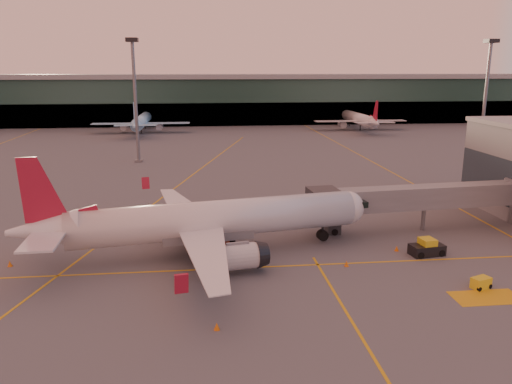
{
  "coord_description": "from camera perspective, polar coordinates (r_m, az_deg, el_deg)",
  "views": [
    {
      "loc": [
        -6.5,
        -41.74,
        19.5
      ],
      "look_at": [
        -0.1,
        16.43,
        5.0
      ],
      "focal_mm": 35.0,
      "sensor_mm": 36.0,
      "label": 1
    }
  ],
  "objects": [
    {
      "name": "main_airplane",
      "position": [
        53.27,
        -5.88,
        -3.38
      ],
      "size": [
        37.88,
        34.36,
        11.48
      ],
      "rotation": [
        0.0,
        0.0,
        0.18
      ],
      "color": "silver",
      "rests_on": "ground"
    },
    {
      "name": "cone_tail",
      "position": [
        56.83,
        -26.31,
        -7.35
      ],
      "size": [
        0.47,
        0.47,
        0.6
      ],
      "color": "orange",
      "rests_on": "ground"
    },
    {
      "name": "gpu_cart",
      "position": [
        50.57,
        24.33,
        -9.46
      ],
      "size": [
        2.02,
        1.61,
        1.03
      ],
      "rotation": [
        0.0,
        0.0,
        0.36
      ],
      "color": "yellow",
      "rests_on": "ground"
    },
    {
      "name": "pushback_tug",
      "position": [
        56.94,
        18.96,
        -6.1
      ],
      "size": [
        3.8,
        2.42,
        1.84
      ],
      "rotation": [
        0.0,
        0.0,
        0.15
      ],
      "color": "black",
      "rests_on": "ground"
    },
    {
      "name": "mast_west_near",
      "position": [
        108.68,
        -13.67,
        11.09
      ],
      "size": [
        2.4,
        2.4,
        25.6
      ],
      "color": "slate",
      "rests_on": "ground"
    },
    {
      "name": "taxi_markings",
      "position": [
        88.41,
        -6.65,
        1.08
      ],
      "size": [
        100.12,
        173.0,
        0.01
      ],
      "color": "gold",
      "rests_on": "ground"
    },
    {
      "name": "cone_fwd",
      "position": [
        51.9,
        10.31,
        -8.05
      ],
      "size": [
        0.46,
        0.46,
        0.59
      ],
      "color": "orange",
      "rests_on": "ground"
    },
    {
      "name": "mast_east_near",
      "position": [
        120.69,
        24.8,
        10.46
      ],
      "size": [
        2.4,
        2.4,
        25.6
      ],
      "color": "slate",
      "rests_on": "ground"
    },
    {
      "name": "cone_nose",
      "position": [
        57.31,
        15.78,
        -6.23
      ],
      "size": [
        0.45,
        0.45,
        0.58
      ],
      "color": "orange",
      "rests_on": "ground"
    },
    {
      "name": "distant_aircraft_row",
      "position": [
        161.58,
        -11.46,
        6.71
      ],
      "size": [
        290.0,
        34.0,
        13.0
      ],
      "color": "#98D8FF",
      "rests_on": "ground"
    },
    {
      "name": "catering_truck",
      "position": [
        55.39,
        -5.01,
        -3.88
      ],
      "size": [
        6.07,
        3.0,
        4.61
      ],
      "rotation": [
        0.0,
        0.0,
        -0.06
      ],
      "color": "#AA3318",
      "rests_on": "ground"
    },
    {
      "name": "jet_bridge",
      "position": [
        65.39,
        19.8,
        -0.65
      ],
      "size": [
        30.4,
        5.93,
        5.74
      ],
      "color": "slate",
      "rests_on": "ground"
    },
    {
      "name": "ground",
      "position": [
        46.53,
        2.38,
        -10.87
      ],
      "size": [
        600.0,
        600.0,
        0.0
      ],
      "primitive_type": "plane",
      "color": "#4C4F54",
      "rests_on": "ground"
    },
    {
      "name": "terminal",
      "position": [
        183.96,
        -4.31,
        10.53
      ],
      "size": [
        400.0,
        20.0,
        17.6
      ],
      "color": "#19382D",
      "rests_on": "ground"
    },
    {
      "name": "cone_wing_right",
      "position": [
        39.72,
        -4.5,
        -15.06
      ],
      "size": [
        0.46,
        0.46,
        0.59
      ],
      "color": "orange",
      "rests_on": "ground"
    },
    {
      "name": "cone_wing_left",
      "position": [
        70.34,
        -6.71,
        -2.08
      ],
      "size": [
        0.39,
        0.39,
        0.49
      ],
      "color": "orange",
      "rests_on": "ground"
    }
  ]
}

